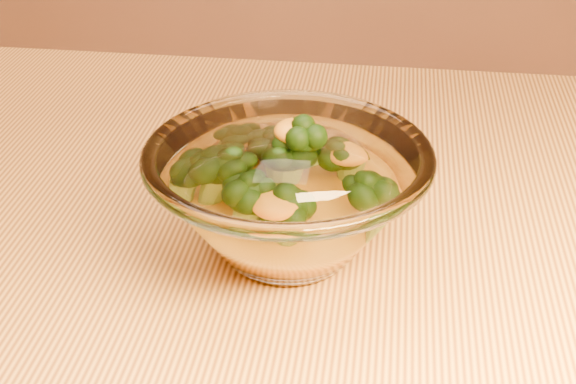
{
  "coord_description": "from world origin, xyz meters",
  "views": [
    {
      "loc": [
        0.0,
        -0.49,
        1.11
      ],
      "look_at": [
        -0.07,
        0.01,
        0.8
      ],
      "focal_mm": 50.0,
      "sensor_mm": 36.0,
      "label": 1
    }
  ],
  "objects": [
    {
      "name": "broccoli_heap",
      "position": [
        -0.07,
        0.02,
        0.81
      ],
      "size": [
        0.15,
        0.12,
        0.08
      ],
      "color": "black",
      "rests_on": "cheese_sauce"
    },
    {
      "name": "table",
      "position": [
        0.0,
        0.0,
        0.65
      ],
      "size": [
        1.2,
        0.8,
        0.75
      ],
      "color": "gold",
      "rests_on": "ground"
    },
    {
      "name": "glass_bowl",
      "position": [
        -0.07,
        0.01,
        0.8
      ],
      "size": [
        0.21,
        0.21,
        0.09
      ],
      "color": "white",
      "rests_on": "table"
    },
    {
      "name": "cheese_sauce",
      "position": [
        -0.07,
        0.01,
        0.78
      ],
      "size": [
        0.12,
        0.12,
        0.03
      ],
      "primitive_type": "ellipsoid",
      "color": "orange",
      "rests_on": "glass_bowl"
    }
  ]
}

